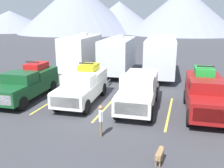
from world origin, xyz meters
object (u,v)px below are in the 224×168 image
(pickup_truck_a, at_px, (27,82))
(camper_trailer_a, at_px, (82,52))
(pickup_truck_d, at_px, (205,93))
(pickup_truck_b, at_px, (83,85))
(camper_trailer_b, at_px, (118,54))
(pickup_truck_c, at_px, (139,90))
(camper_trailer_c, at_px, (161,55))
(person_a, at_px, (101,119))
(dog, at_px, (160,154))

(pickup_truck_a, bearing_deg, camper_trailer_a, 88.81)
(pickup_truck_d, bearing_deg, pickup_truck_b, -179.35)
(pickup_truck_a, height_order, camper_trailer_b, camper_trailer_b)
(pickup_truck_a, xyz_separation_m, pickup_truck_c, (7.76, 0.36, 0.03))
(pickup_truck_b, height_order, camper_trailer_c, camper_trailer_c)
(camper_trailer_c, bearing_deg, camper_trailer_b, -176.50)
(pickup_truck_a, bearing_deg, pickup_truck_c, 2.65)
(person_a, bearing_deg, pickup_truck_a, 149.58)
(camper_trailer_a, bearing_deg, camper_trailer_b, 1.30)
(pickup_truck_d, distance_m, person_a, 6.63)
(camper_trailer_a, xyz_separation_m, camper_trailer_c, (7.92, 0.34, -0.02))
(pickup_truck_d, relative_size, dog, 6.37)
(pickup_truck_c, relative_size, camper_trailer_c, 0.63)
(camper_trailer_c, relative_size, dog, 10.55)
(pickup_truck_b, xyz_separation_m, camper_trailer_a, (-3.79, 8.50, 0.95))
(pickup_truck_d, xyz_separation_m, dog, (-1.88, -6.02, -0.81))
(pickup_truck_c, relative_size, pickup_truck_d, 1.05)
(camper_trailer_a, height_order, camper_trailer_c, camper_trailer_a)
(pickup_truck_d, xyz_separation_m, camper_trailer_c, (-3.51, 8.75, 0.85))
(pickup_truck_a, xyz_separation_m, person_a, (6.79, -3.99, -0.24))
(pickup_truck_b, bearing_deg, pickup_truck_a, -173.38)
(camper_trailer_b, distance_m, camper_trailer_c, 4.08)
(pickup_truck_b, bearing_deg, pickup_truck_c, -1.54)
(pickup_truck_a, bearing_deg, camper_trailer_b, 66.00)
(pickup_truck_b, relative_size, camper_trailer_c, 0.62)
(pickup_truck_d, height_order, dog, pickup_truck_d)
(person_a, height_order, dog, person_a)
(pickup_truck_d, bearing_deg, camper_trailer_c, 111.88)
(pickup_truck_d, bearing_deg, camper_trailer_b, 131.76)
(dog, bearing_deg, pickup_truck_c, 108.71)
(pickup_truck_a, relative_size, camper_trailer_b, 0.72)
(pickup_truck_d, bearing_deg, camper_trailer_a, 143.64)
(pickup_truck_a, xyz_separation_m, pickup_truck_b, (3.98, 0.46, 0.02))
(camper_trailer_b, height_order, camper_trailer_c, camper_trailer_c)
(pickup_truck_b, relative_size, camper_trailer_b, 0.67)
(pickup_truck_b, distance_m, camper_trailer_c, 9.80)
(camper_trailer_b, bearing_deg, dog, -68.55)
(pickup_truck_c, bearing_deg, camper_trailer_b, 113.24)
(pickup_truck_c, distance_m, pickup_truck_d, 3.86)
(pickup_truck_c, height_order, dog, pickup_truck_c)
(camper_trailer_a, distance_m, person_a, 14.59)
(pickup_truck_c, bearing_deg, dog, -71.29)
(camper_trailer_c, distance_m, person_a, 13.40)
(pickup_truck_c, height_order, pickup_truck_d, pickup_truck_d)
(pickup_truck_a, relative_size, camper_trailer_a, 0.72)
(camper_trailer_b, xyz_separation_m, person_a, (2.77, -13.04, -1.11))
(pickup_truck_d, height_order, camper_trailer_a, camper_trailer_a)
(pickup_truck_d, relative_size, camper_trailer_b, 0.66)
(pickup_truck_c, height_order, camper_trailer_b, camper_trailer_b)
(pickup_truck_c, bearing_deg, pickup_truck_d, 2.79)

